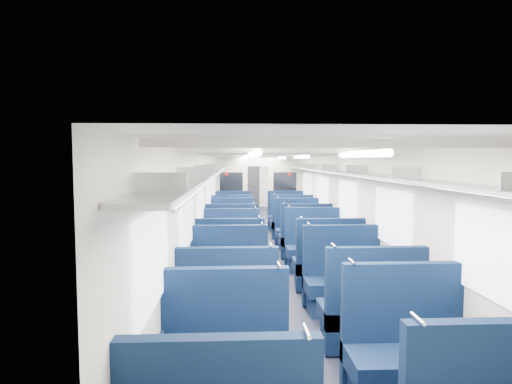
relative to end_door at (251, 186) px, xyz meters
The scene contains 31 objects.
floor 9.00m from the end_door, 90.00° to the right, with size 2.80×18.00×0.01m, color black.
ceiling 9.04m from the end_door, 90.00° to the right, with size 2.80×18.00×0.01m, color silver.
wall_left 9.05m from the end_door, 98.90° to the right, with size 0.02×18.00×2.35m, color beige.
dado_left 9.07m from the end_door, 98.81° to the right, with size 0.03×17.90×0.70m, color #101D36.
wall_right 9.05m from the end_door, 81.10° to the right, with size 0.02×18.00×2.35m, color beige.
dado_right 9.07m from the end_door, 81.19° to the right, with size 0.03×17.90×0.70m, color #101D36.
wall_far 0.19m from the end_door, 90.00° to the left, with size 2.80×0.02×2.35m, color beige.
luggage_rack_left 9.07m from the end_door, 97.73° to the right, with size 0.36×17.40×0.18m.
luggage_rack_right 9.07m from the end_door, 82.27° to the right, with size 0.36×17.40×0.18m.
windows 9.41m from the end_door, 90.00° to the right, with size 2.78×15.60×0.75m.
ceiling_fittings 9.29m from the end_door, 90.00° to the right, with size 2.70×16.06×0.11m.
end_door is the anchor object (origin of this frame).
bulkhead 5.93m from the end_door, 90.00° to the right, with size 2.80×0.10×2.35m.
seat_2 16.18m from the end_door, 92.94° to the right, with size 1.14×0.63×1.27m.
seat_3 16.08m from the end_door, 87.04° to the right, with size 1.14×0.63×1.27m.
seat_4 14.98m from the end_door, 93.18° to the right, with size 1.14×0.63×1.27m.
seat_5 15.04m from the end_door, 86.83° to the right, with size 1.14×0.63×1.27m.
seat_6 13.71m from the end_door, 93.47° to the right, with size 1.14×0.63×1.27m.
seat_7 13.78m from the end_door, 86.54° to the right, with size 1.14×0.63×1.27m.
seat_8 12.68m from the end_door, 93.76° to the right, with size 1.14×0.63×1.27m.
seat_9 12.77m from the end_door, 86.27° to the right, with size 1.14×0.63×1.27m.
seat_10 11.57m from the end_door, 94.12° to the right, with size 1.14×0.63×1.27m.
seat_11 11.48m from the end_door, 85.85° to the right, with size 1.14×0.63×1.27m.
seat_12 10.39m from the end_door, 94.59° to the right, with size 1.14×0.63×1.27m.
seat_13 10.41m from the end_door, 85.42° to the right, with size 1.14×0.63×1.27m.
seat_14 9.19m from the end_door, 95.19° to the right, with size 1.14×0.63×1.27m.
seat_15 9.33m from the end_door, 84.89° to the right, with size 1.14×0.63×1.27m.
seat_16 8.08m from the end_door, 95.91° to the right, with size 1.14×0.63×1.27m.
seat_17 8.07m from the end_door, 84.08° to the right, with size 1.14×0.63×1.27m.
seat_18 6.87m from the end_door, 96.96° to the right, with size 1.14×0.63×1.27m.
seat_19 6.88m from the end_door, 83.04° to the right, with size 1.14×0.63×1.27m.
Camera 1 is at (-0.73, -10.77, 2.20)m, focal length 29.68 mm.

